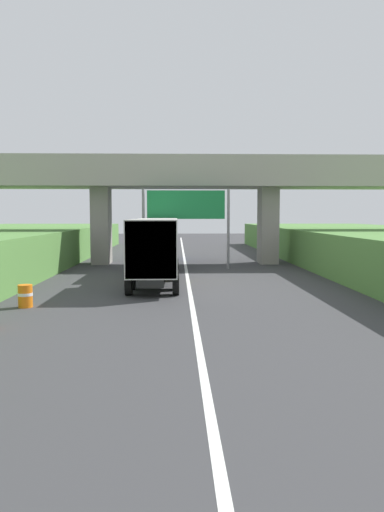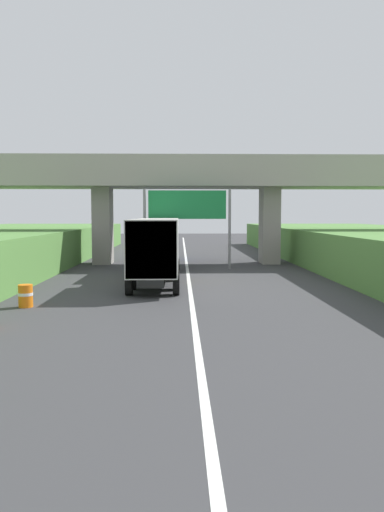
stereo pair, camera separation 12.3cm
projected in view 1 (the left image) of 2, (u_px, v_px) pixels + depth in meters
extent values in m
cube|color=white|center=(187.00, 276.00, 29.88)|extent=(0.20, 102.31, 0.01)
cube|color=#9E998E|center=(185.00, 180.00, 37.13)|extent=(40.00, 4.80, 1.10)
cube|color=#9E998E|center=(185.00, 162.00, 34.83)|extent=(40.00, 0.36, 1.10)
cube|color=#9E998E|center=(185.00, 168.00, 39.25)|extent=(40.00, 0.36, 1.10)
cube|color=gray|center=(101.00, 226.00, 37.22)|extent=(1.30, 2.20, 5.68)
cube|color=gray|center=(268.00, 226.00, 37.59)|extent=(1.30, 2.20, 5.68)
cylinder|color=slate|center=(143.00, 229.00, 33.37)|extent=(0.18, 0.18, 5.38)
cylinder|color=slate|center=(228.00, 229.00, 33.54)|extent=(0.18, 0.18, 5.38)
cube|color=#167238|center=(186.00, 205.00, 33.32)|extent=(5.20, 0.12, 1.90)
cube|color=white|center=(186.00, 205.00, 33.31)|extent=(4.89, 0.01, 1.67)
cube|color=black|center=(155.00, 274.00, 25.14)|extent=(1.10, 7.30, 0.36)
cube|color=gold|center=(157.00, 247.00, 27.63)|extent=(2.10, 2.10, 2.10)
cube|color=#2D3842|center=(157.00, 240.00, 28.62)|extent=(1.89, 0.06, 0.90)
cube|color=#B7B7B2|center=(154.00, 246.00, 23.97)|extent=(2.30, 5.20, 2.60)
cube|color=gray|center=(151.00, 250.00, 21.40)|extent=(2.21, 0.04, 2.50)
cylinder|color=black|center=(139.00, 272.00, 27.71)|extent=(0.30, 0.96, 0.96)
cylinder|color=black|center=(174.00, 272.00, 27.77)|extent=(0.30, 0.96, 0.96)
cylinder|color=black|center=(129.00, 285.00, 22.65)|extent=(0.30, 0.96, 0.96)
cylinder|color=black|center=(176.00, 285.00, 22.71)|extent=(0.30, 0.96, 0.96)
cylinder|color=black|center=(132.00, 280.00, 24.33)|extent=(0.30, 0.96, 0.96)
cylinder|color=black|center=(176.00, 280.00, 24.40)|extent=(0.30, 0.96, 0.96)
cube|color=black|center=(159.00, 262.00, 31.62)|extent=(1.10, 7.30, 0.36)
cube|color=black|center=(160.00, 241.00, 34.11)|extent=(2.10, 2.10, 2.10)
cube|color=#2D3842|center=(161.00, 236.00, 35.10)|extent=(1.89, 0.06, 0.90)
cube|color=silver|center=(158.00, 240.00, 30.45)|extent=(2.30, 5.20, 2.60)
cube|color=#A8A8A4|center=(157.00, 242.00, 27.88)|extent=(2.21, 0.04, 2.50)
cylinder|color=black|center=(146.00, 261.00, 34.19)|extent=(0.30, 0.96, 0.96)
cylinder|color=black|center=(175.00, 261.00, 34.25)|extent=(0.30, 0.96, 0.96)
cylinder|color=black|center=(139.00, 269.00, 29.13)|extent=(0.30, 0.96, 0.96)
cylinder|color=black|center=(176.00, 269.00, 29.19)|extent=(0.30, 0.96, 0.96)
cylinder|color=black|center=(141.00, 266.00, 30.81)|extent=(0.30, 0.96, 0.96)
cylinder|color=black|center=(176.00, 266.00, 30.88)|extent=(0.30, 0.96, 0.96)
cube|color=#233D9E|center=(165.00, 250.00, 41.73)|extent=(1.76, 4.10, 0.76)
cube|color=#233D9E|center=(164.00, 242.00, 41.52)|extent=(1.56, 1.90, 0.64)
cube|color=#2D3842|center=(164.00, 243.00, 40.60)|extent=(1.44, 0.06, 0.54)
cylinder|color=black|center=(155.00, 254.00, 43.00)|extent=(0.22, 0.64, 0.64)
cylinder|color=black|center=(174.00, 254.00, 43.05)|extent=(0.22, 0.64, 0.64)
cylinder|color=black|center=(154.00, 256.00, 40.47)|extent=(0.22, 0.64, 0.64)
cylinder|color=black|center=(174.00, 256.00, 40.52)|extent=(0.22, 0.64, 0.64)
cylinder|color=orange|center=(25.00, 296.00, 19.68)|extent=(0.56, 0.56, 0.90)
cylinder|color=white|center=(25.00, 294.00, 19.67)|extent=(0.57, 0.57, 0.12)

